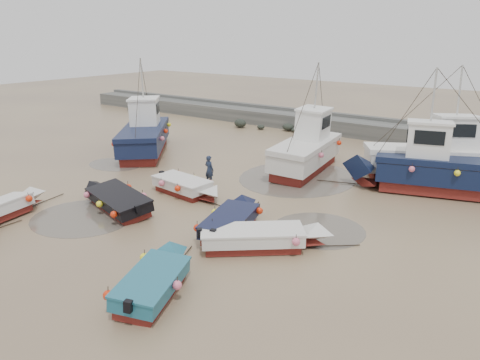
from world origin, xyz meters
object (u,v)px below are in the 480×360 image
object	(u,v)px
dinghy_4	(117,197)
dinghy_6	(233,218)
dinghy_3	(262,236)
dinghy_5	(187,185)
cabin_boat_3	(446,158)
cabin_boat_2	(431,167)
person	(210,184)
cabin_boat_1	(309,147)
dinghy_2	(155,276)
cabin_boat_0	(146,133)

from	to	relation	value
dinghy_4	dinghy_6	xyz separation A→B (m)	(5.92, 1.14, 0.01)
dinghy_3	dinghy_5	world-z (taller)	same
dinghy_6	cabin_boat_3	bearing A→B (deg)	50.27
cabin_boat_2	dinghy_4	bearing A→B (deg)	117.75
dinghy_3	cabin_boat_2	distance (m)	11.05
dinghy_3	dinghy_6	bearing A→B (deg)	-150.47
dinghy_4	person	bearing A→B (deg)	4.18
cabin_boat_2	person	world-z (taller)	cabin_boat_2
cabin_boat_1	cabin_boat_3	world-z (taller)	same
cabin_boat_2	cabin_boat_3	bearing A→B (deg)	-20.62
dinghy_2	cabin_boat_3	bearing A→B (deg)	53.54
dinghy_5	cabin_boat_3	bearing A→B (deg)	141.86
cabin_boat_0	cabin_boat_3	bearing A→B (deg)	-23.58
cabin_boat_1	dinghy_4	bearing A→B (deg)	-118.42
dinghy_2	dinghy_5	xyz separation A→B (m)	(-5.41, 7.42, -0.00)
dinghy_2	cabin_boat_0	xyz separation A→B (m)	(-13.79, 12.51, 0.76)
cabin_boat_1	cabin_boat_2	xyz separation A→B (m)	(7.03, -0.13, -0.00)
dinghy_2	dinghy_3	distance (m)	4.68
cabin_boat_3	cabin_boat_1	bearing A→B (deg)	-100.68
dinghy_3	person	world-z (taller)	dinghy_3
dinghy_4	cabin_boat_1	xyz separation A→B (m)	(4.10, 11.05, 0.82)
dinghy_6	cabin_boat_1	xyz separation A→B (m)	(-1.83, 9.91, 0.80)
dinghy_6	cabin_boat_3	world-z (taller)	cabin_boat_3
cabin_boat_3	person	size ratio (longest dim) A/B	6.22
dinghy_2	cabin_boat_0	size ratio (longest dim) A/B	0.57
dinghy_4	dinghy_5	distance (m)	3.56
dinghy_2	cabin_boat_0	world-z (taller)	cabin_boat_0
dinghy_6	cabin_boat_2	size ratio (longest dim) A/B	0.58
dinghy_2	dinghy_4	size ratio (longest dim) A/B	0.82
dinghy_4	cabin_boat_3	distance (m)	17.49
dinghy_3	cabin_boat_3	bearing A→B (deg)	125.61
dinghy_4	dinghy_3	bearing A→B (deg)	-70.99
dinghy_6	cabin_boat_1	bearing A→B (deg)	84.45
dinghy_2	cabin_boat_2	world-z (taller)	cabin_boat_2
cabin_boat_1	dinghy_2	bearing A→B (deg)	-87.74
dinghy_6	cabin_boat_0	size ratio (longest dim) A/B	0.61
dinghy_2	cabin_boat_3	size ratio (longest dim) A/B	0.52
dinghy_4	cabin_boat_2	distance (m)	15.61
cabin_boat_2	cabin_boat_3	distance (m)	2.42
dinghy_4	cabin_boat_3	world-z (taller)	cabin_boat_3
dinghy_6	person	size ratio (longest dim) A/B	3.50
cabin_boat_0	person	distance (m)	8.68
dinghy_2	dinghy_6	world-z (taller)	same
cabin_boat_0	person	size ratio (longest dim) A/B	5.70
cabin_boat_1	person	distance (m)	6.54
cabin_boat_1	dinghy_5	bearing A→B (deg)	-116.70
dinghy_4	cabin_boat_2	size ratio (longest dim) A/B	0.66
dinghy_5	cabin_boat_2	distance (m)	12.36
dinghy_2	dinghy_6	size ratio (longest dim) A/B	0.93
cabin_boat_0	cabin_boat_1	bearing A→B (deg)	-25.09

